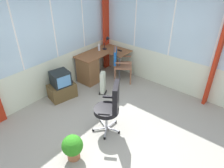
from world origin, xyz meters
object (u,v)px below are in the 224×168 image
tv_remote (120,50)px  tv_on_stand (62,86)px  potted_plant (73,147)px  space_heater (103,82)px  desk_lamp (108,41)px  office_chair (111,105)px  wooden_armchair (119,61)px  desk (90,68)px  spray_bottle (99,47)px

tv_remote → tv_on_stand: 1.97m
potted_plant → space_heater: bearing=27.3°
desk_lamp → tv_on_stand: desk_lamp is taller
desk_lamp → office_chair: size_ratio=0.34×
desk_lamp → potted_plant: 3.38m
wooden_armchair → potted_plant: 2.90m
desk → spray_bottle: (0.48, 0.07, 0.45)m
spray_bottle → space_heater: spray_bottle is taller
wooden_armchair → potted_plant: (-2.67, -1.07, -0.35)m
desk → tv_remote: (0.85, -0.40, 0.36)m
tv_remote → tv_on_stand: size_ratio=0.21×
office_chair → space_heater: bearing=47.8°
tv_remote → desk: bearing=162.2°
space_heater → spray_bottle: bearing=47.1°
spray_bottle → office_chair: 2.45m
spray_bottle → tv_on_stand: spray_bottle is taller
wooden_armchair → space_heater: size_ratio=1.58×
spray_bottle → tv_on_stand: bearing=-176.5°
tv_remote → office_chair: office_chair is taller
desk_lamp → spray_bottle: bearing=158.8°
desk → wooden_armchair: size_ratio=1.45×
tv_remote → spray_bottle: 0.60m
space_heater → office_chair: bearing=-132.2°
office_chair → potted_plant: size_ratio=2.25×
desk_lamp → potted_plant: desk_lamp is taller
wooden_armchair → tv_on_stand: bearing=159.9°
space_heater → potted_plant: (-1.90, -0.98, -0.04)m
tv_remote → wooden_armchair: (-0.30, -0.20, -0.16)m
desk_lamp → tv_remote: size_ratio=2.49×
spray_bottle → office_chair: office_chair is taller
office_chair → spray_bottle: bearing=47.5°
tv_on_stand → potted_plant: bearing=-123.6°
spray_bottle → desk: bearing=-172.3°
office_chair → tv_on_stand: bearing=85.5°
space_heater → desk_lamp: bearing=34.3°
wooden_armchair → office_chair: bearing=-146.7°
space_heater → potted_plant: size_ratio=1.25×
spray_bottle → potted_plant: size_ratio=0.44×
desk → tv_remote: 1.00m
spray_bottle → potted_plant: (-2.61, -1.74, -0.60)m
tv_remote → tv_on_stand: tv_remote is taller
wooden_armchair → space_heater: (-0.77, -0.09, -0.31)m
space_heater → tv_on_stand: bearing=140.4°
tv_on_stand → potted_plant: (-1.09, -1.65, -0.05)m
desk_lamp → tv_on_stand: (-1.77, 0.01, -0.69)m
desk → spray_bottle: size_ratio=6.50×
wooden_armchair → tv_on_stand: 1.71m
tv_remote → potted_plant: size_ratio=0.31×
tv_remote → potted_plant: tv_remote is taller
tv_remote → wooden_armchair: 0.40m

